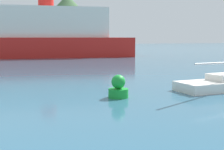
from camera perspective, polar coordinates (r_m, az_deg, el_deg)
name	(u,v)px	position (r m, az deg, el deg)	size (l,w,h in m)	color
ferry_distant	(47,35)	(44.29, -11.85, 7.11)	(23.76, 10.91, 8.22)	red
buoy_marker	(118,88)	(13.81, 1.17, -2.44)	(0.89, 0.89, 1.02)	green
hill_central	(68,20)	(112.14, -8.11, 9.95)	(33.82, 33.82, 17.37)	#476B42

